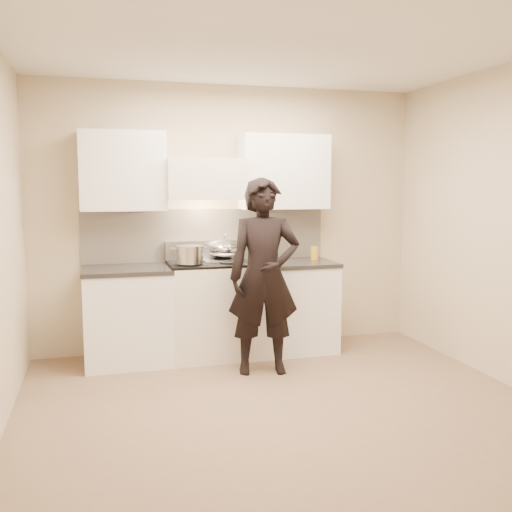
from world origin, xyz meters
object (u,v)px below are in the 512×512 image
(counter_right, at_px, (288,306))
(utensil_crock, at_px, (261,252))
(wok, at_px, (225,249))
(stove, at_px, (208,309))
(person, at_px, (264,276))

(counter_right, distance_m, utensil_crock, 0.62)
(counter_right, bearing_deg, wok, 167.59)
(wok, bearing_deg, utensil_crock, 3.05)
(stove, bearing_deg, wok, 34.79)
(person, bearing_deg, utensil_crock, 84.58)
(stove, xyz_separation_m, wok, (0.20, 0.14, 0.57))
(stove, distance_m, utensil_crock, 0.81)
(stove, relative_size, person, 0.55)
(counter_right, bearing_deg, utensil_crock, 146.68)
(counter_right, xyz_separation_m, utensil_crock, (-0.24, 0.16, 0.54))
(utensil_crock, bearing_deg, stove, -164.82)
(wok, xyz_separation_m, person, (0.19, -0.75, -0.17))
(utensil_crock, relative_size, person, 0.16)
(stove, relative_size, counter_right, 1.04)
(counter_right, xyz_separation_m, wok, (-0.63, 0.14, 0.59))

